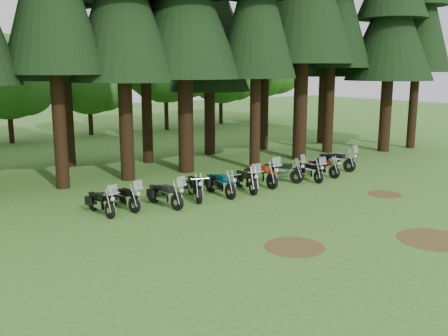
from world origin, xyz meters
The scene contains 21 objects.
ground centered at (0.00, 0.00, 0.00)m, with size 120.00×120.00×0.00m, color #336B1F.
pine_back_4 centered at (4.04, 13.25, 8.25)m, with size 4.94×4.94×13.78m.
decid_3 centered at (-4.71, 25.13, 4.51)m, with size 6.12×5.95×7.65m.
decid_4 centered at (1.58, 26.32, 4.37)m, with size 5.93×5.76×7.41m.
decid_5 centered at (8.29, 25.71, 6.23)m, with size 8.45×8.21×10.56m.
decid_6 centered at (14.85, 27.01, 5.20)m, with size 7.06×6.86×8.82m.
decid_7 centered at (19.46, 26.83, 6.22)m, with size 8.44×8.20×10.55m.
dirt_patch_0 centered at (-3.00, -2.00, 0.01)m, with size 1.80×1.80×0.01m, color #4C3D1E.
dirt_patch_1 centered at (4.50, 0.50, 0.01)m, with size 1.40×1.40×0.01m, color #4C3D1E.
dirt_patch_2 centered at (1.00, -4.00, 0.01)m, with size 2.20×2.20×0.01m, color #4C3D1E.
motorcycle_0 centered at (-6.44, 4.59, 0.43)m, with size 0.45×2.03×1.27m.
motorcycle_1 centered at (-5.51, 4.73, 0.42)m, with size 0.68×2.01×1.27m.
motorcycle_2 centered at (-4.03, 4.16, 0.45)m, with size 0.61×2.14×1.35m.
motorcycle_3 centered at (-2.45, 4.55, 0.46)m, with size 0.87×2.12×0.90m.
motorcycle_4 centered at (-1.31, 4.38, 0.46)m, with size 0.33×2.20×0.89m.
motorcycle_5 centered at (0.06, 4.35, 0.47)m, with size 0.82×2.21×1.40m.
motorcycle_6 centered at (1.24, 4.77, 0.49)m, with size 0.45×2.35×1.48m.
motorcycle_7 centered at (2.59, 4.87, 0.47)m, with size 1.08×2.15×1.39m.
motorcycle_8 centered at (3.82, 4.29, 0.43)m, with size 0.57×2.05×1.29m.
motorcycle_9 centered at (5.05, 4.63, 0.41)m, with size 0.36×2.00×0.81m.
motorcycle_10 centered at (6.73, 5.29, 0.48)m, with size 0.80×2.26×1.43m.
Camera 1 is at (-12.86, -12.38, 5.23)m, focal length 40.00 mm.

